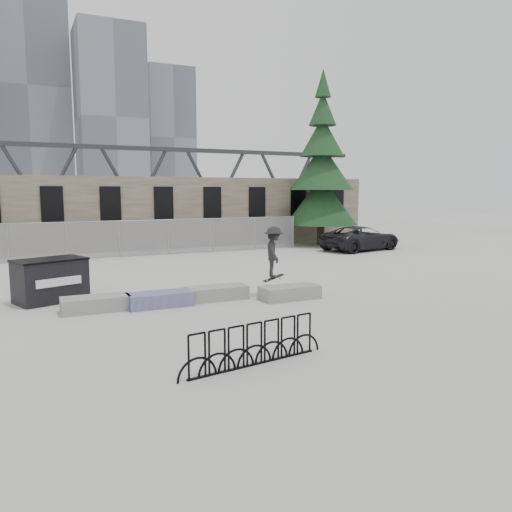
{
  "coord_description": "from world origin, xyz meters",
  "views": [
    {
      "loc": [
        -4.95,
        -15.4,
        3.62
      ],
      "look_at": [
        2.71,
        0.67,
        1.3
      ],
      "focal_mm": 35.0,
      "sensor_mm": 36.0,
      "label": 1
    }
  ],
  "objects_px": {
    "dumpster": "(50,280)",
    "spruce_tree": "(322,175)",
    "planter_center_right": "(217,292)",
    "skateboarder": "(274,252)",
    "planter_center_left": "(160,299)",
    "bike_rack": "(254,345)",
    "suv": "(361,238)",
    "planter_far_left": "(96,303)",
    "planter_offset": "(290,292)"
  },
  "relations": [
    {
      "from": "planter_far_left",
      "to": "planter_center_left",
      "type": "height_order",
      "value": "same"
    },
    {
      "from": "planter_far_left",
      "to": "dumpster",
      "type": "relative_size",
      "value": 0.8
    },
    {
      "from": "bike_rack",
      "to": "planter_center_left",
      "type": "bearing_deg",
      "value": 93.83
    },
    {
      "from": "planter_far_left",
      "to": "spruce_tree",
      "type": "bearing_deg",
      "value": 38.29
    },
    {
      "from": "planter_far_left",
      "to": "bike_rack",
      "type": "distance_m",
      "value": 6.79
    },
    {
      "from": "dumpster",
      "to": "bike_rack",
      "type": "distance_m",
      "value": 9.08
    },
    {
      "from": "planter_center_left",
      "to": "skateboarder",
      "type": "height_order",
      "value": "skateboarder"
    },
    {
      "from": "planter_center_left",
      "to": "planter_center_right",
      "type": "height_order",
      "value": "same"
    },
    {
      "from": "bike_rack",
      "to": "suv",
      "type": "height_order",
      "value": "suv"
    },
    {
      "from": "planter_far_left",
      "to": "bike_rack",
      "type": "relative_size",
      "value": 0.56
    },
    {
      "from": "suv",
      "to": "dumpster",
      "type": "bearing_deg",
      "value": 101.03
    },
    {
      "from": "planter_far_left",
      "to": "planter_offset",
      "type": "relative_size",
      "value": 1.0
    },
    {
      "from": "skateboarder",
      "to": "bike_rack",
      "type": "bearing_deg",
      "value": 168.9
    },
    {
      "from": "planter_far_left",
      "to": "planter_center_left",
      "type": "distance_m",
      "value": 1.92
    },
    {
      "from": "skateboarder",
      "to": "dumpster",
      "type": "bearing_deg",
      "value": 90.72
    },
    {
      "from": "dumpster",
      "to": "suv",
      "type": "distance_m",
      "value": 19.63
    },
    {
      "from": "dumpster",
      "to": "suv",
      "type": "xyz_separation_m",
      "value": [
        18.19,
        7.39,
        0.02
      ]
    },
    {
      "from": "planter_far_left",
      "to": "planter_offset",
      "type": "bearing_deg",
      "value": -9.63
    },
    {
      "from": "planter_offset",
      "to": "skateboarder",
      "type": "bearing_deg",
      "value": 113.45
    },
    {
      "from": "planter_center_right",
      "to": "suv",
      "type": "height_order",
      "value": "suv"
    },
    {
      "from": "planter_offset",
      "to": "bike_rack",
      "type": "distance_m",
      "value": 6.57
    },
    {
      "from": "planter_offset",
      "to": "bike_rack",
      "type": "bearing_deg",
      "value": -125.77
    },
    {
      "from": "planter_center_right",
      "to": "suv",
      "type": "relative_size",
      "value": 0.37
    },
    {
      "from": "planter_far_left",
      "to": "dumpster",
      "type": "bearing_deg",
      "value": 119.55
    },
    {
      "from": "planter_center_left",
      "to": "skateboarder",
      "type": "distance_m",
      "value": 4.18
    },
    {
      "from": "spruce_tree",
      "to": "skateboarder",
      "type": "relative_size",
      "value": 6.08
    },
    {
      "from": "spruce_tree",
      "to": "skateboarder",
      "type": "xyz_separation_m",
      "value": [
        -10.52,
        -13.34,
        -3.15
      ]
    },
    {
      "from": "suv",
      "to": "bike_rack",
      "type": "bearing_deg",
      "value": 125.9
    },
    {
      "from": "planter_offset",
      "to": "spruce_tree",
      "type": "bearing_deg",
      "value": 53.8
    },
    {
      "from": "dumpster",
      "to": "spruce_tree",
      "type": "distance_m",
      "value": 21.05
    },
    {
      "from": "bike_rack",
      "to": "planter_far_left",
      "type": "bearing_deg",
      "value": 110.01
    },
    {
      "from": "planter_center_left",
      "to": "planter_center_right",
      "type": "xyz_separation_m",
      "value": [
        2.01,
        0.18,
        0.0
      ]
    },
    {
      "from": "planter_offset",
      "to": "bike_rack",
      "type": "xyz_separation_m",
      "value": [
        -3.84,
        -5.33,
        0.19
      ]
    },
    {
      "from": "spruce_tree",
      "to": "planter_center_left",
      "type": "bearing_deg",
      "value": -137.72
    },
    {
      "from": "planter_center_left",
      "to": "skateboarder",
      "type": "relative_size",
      "value": 1.06
    },
    {
      "from": "skateboarder",
      "to": "planter_offset",
      "type": "bearing_deg",
      "value": -136.87
    },
    {
      "from": "planter_center_left",
      "to": "planter_far_left",
      "type": "bearing_deg",
      "value": 173.17
    },
    {
      "from": "bike_rack",
      "to": "planter_offset",
      "type": "bearing_deg",
      "value": 54.23
    },
    {
      "from": "dumpster",
      "to": "suv",
      "type": "relative_size",
      "value": 0.47
    },
    {
      "from": "planter_offset",
      "to": "spruce_tree",
      "type": "distance_m",
      "value": 17.9
    },
    {
      "from": "planter_center_right",
      "to": "spruce_tree",
      "type": "relative_size",
      "value": 0.17
    },
    {
      "from": "planter_center_right",
      "to": "bike_rack",
      "type": "relative_size",
      "value": 0.56
    },
    {
      "from": "suv",
      "to": "planter_offset",
      "type": "bearing_deg",
      "value": 122.75
    },
    {
      "from": "planter_far_left",
      "to": "spruce_tree",
      "type": "xyz_separation_m",
      "value": [
        16.4,
        12.95,
        4.45
      ]
    },
    {
      "from": "planter_center_right",
      "to": "skateboarder",
      "type": "bearing_deg",
      "value": -10.26
    },
    {
      "from": "spruce_tree",
      "to": "planter_offset",
      "type": "bearing_deg",
      "value": -126.2
    },
    {
      "from": "spruce_tree",
      "to": "suv",
      "type": "bearing_deg",
      "value": -79.65
    },
    {
      "from": "spruce_tree",
      "to": "planter_far_left",
      "type": "bearing_deg",
      "value": -141.71
    },
    {
      "from": "suv",
      "to": "planter_center_right",
      "type": "bearing_deg",
      "value": 114.66
    },
    {
      "from": "planter_offset",
      "to": "dumpster",
      "type": "height_order",
      "value": "dumpster"
    }
  ]
}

